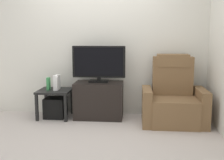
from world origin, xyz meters
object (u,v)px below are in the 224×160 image
(tv_stand, at_px, (99,100))
(recliner_armchair, at_px, (173,100))
(television, at_px, (99,63))
(side_table, at_px, (55,94))
(game_console, at_px, (57,82))
(subwoofer_box, at_px, (55,107))
(book_upright, at_px, (48,84))

(tv_stand, xyz_separation_m, recliner_armchair, (1.21, -0.18, 0.07))
(television, xyz_separation_m, side_table, (-0.74, -0.06, -0.52))
(television, xyz_separation_m, recliner_armchair, (1.21, -0.20, -0.55))
(tv_stand, height_order, television, television)
(side_table, bearing_deg, television, 4.59)
(tv_stand, height_order, side_table, tv_stand)
(tv_stand, distance_m, game_console, 0.77)
(tv_stand, bearing_deg, recliner_armchair, -8.30)
(subwoofer_box, bearing_deg, book_upright, -168.69)
(side_table, bearing_deg, recliner_armchair, -3.98)
(game_console, bearing_deg, subwoofer_box, -164.05)
(tv_stand, bearing_deg, book_upright, -175.87)
(recliner_armchair, relative_size, side_table, 2.00)
(tv_stand, height_order, game_console, game_console)
(book_upright, bearing_deg, subwoofer_box, 11.31)
(tv_stand, xyz_separation_m, side_table, (-0.74, -0.04, 0.10))
(game_console, bearing_deg, tv_stand, 2.50)
(television, bearing_deg, subwoofer_box, -175.41)
(recliner_armchair, distance_m, game_console, 1.94)
(television, relative_size, game_console, 3.55)
(television, height_order, book_upright, television)
(subwoofer_box, relative_size, game_console, 1.37)
(television, xyz_separation_m, game_console, (-0.71, -0.05, -0.32))
(recliner_armchair, bearing_deg, television, -178.59)
(subwoofer_box, height_order, book_upright, book_upright)
(recliner_armchair, relative_size, book_upright, 5.18)
(subwoofer_box, distance_m, game_console, 0.43)
(television, bearing_deg, tv_stand, -90.00)
(recliner_armchair, bearing_deg, subwoofer_box, -173.41)
(recliner_armchair, bearing_deg, side_table, -173.41)
(recliner_armchair, height_order, subwoofer_box, recliner_armchair)
(television, distance_m, subwoofer_box, 1.06)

